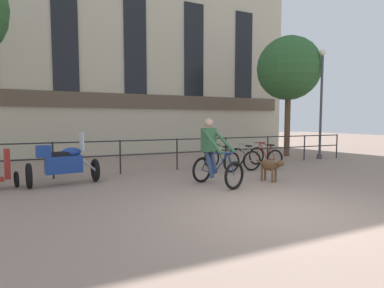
# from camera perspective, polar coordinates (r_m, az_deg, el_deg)

# --- Properties ---
(ground_plane) EXTENTS (60.00, 60.00, 0.00)m
(ground_plane) POSITION_cam_1_polar(r_m,az_deg,el_deg) (5.67, 17.39, -12.56)
(ground_plane) COLOR gray
(canal_railing) EXTENTS (15.05, 0.05, 1.05)m
(canal_railing) POSITION_cam_1_polar(r_m,az_deg,el_deg) (9.96, -2.87, -0.91)
(canal_railing) COLOR #232326
(canal_railing) RESTS_ON ground_plane
(building_facade) EXTENTS (18.00, 0.72, 9.38)m
(building_facade) POSITION_cam_1_polar(r_m,az_deg,el_deg) (15.74, -11.01, 15.49)
(building_facade) COLOR #BCB299
(building_facade) RESTS_ON ground_plane
(cyclist_with_bike) EXTENTS (1.01, 1.32, 1.70)m
(cyclist_with_bike) POSITION_cam_1_polar(r_m,az_deg,el_deg) (7.61, 4.09, -2.16)
(cyclist_with_bike) COLOR black
(cyclist_with_bike) RESTS_ON ground_plane
(dog) EXTENTS (0.40, 0.85, 0.61)m
(dog) POSITION_cam_1_polar(r_m,az_deg,el_deg) (8.33, 14.71, -4.01)
(dog) COLOR brown
(dog) RESTS_ON ground_plane
(parked_motorcycle) EXTENTS (1.77, 0.86, 1.35)m
(parked_motorcycle) POSITION_cam_1_polar(r_m,az_deg,el_deg) (8.32, -23.36, -3.36)
(parked_motorcycle) COLOR black
(parked_motorcycle) RESTS_ON ground_plane
(parked_bicycle_near_lamp) EXTENTS (0.82, 1.20, 0.86)m
(parked_bicycle_near_lamp) POSITION_cam_1_polar(r_m,az_deg,el_deg) (9.98, 5.59, -2.93)
(parked_bicycle_near_lamp) COLOR black
(parked_bicycle_near_lamp) RESTS_ON ground_plane
(parked_bicycle_mid_left) EXTENTS (0.75, 1.16, 0.86)m
(parked_bicycle_mid_left) POSITION_cam_1_polar(r_m,az_deg,el_deg) (10.46, 9.89, -2.64)
(parked_bicycle_mid_left) COLOR black
(parked_bicycle_mid_left) RESTS_ON ground_plane
(parked_bicycle_mid_right) EXTENTS (0.68, 1.12, 0.86)m
(parked_bicycle_mid_right) POSITION_cam_1_polar(r_m,az_deg,el_deg) (11.00, 13.80, -2.36)
(parked_bicycle_mid_right) COLOR black
(parked_bicycle_mid_right) RESTS_ON ground_plane
(street_lamp) EXTENTS (0.28, 0.28, 4.65)m
(street_lamp) POSITION_cam_1_polar(r_m,az_deg,el_deg) (14.01, 23.42, 8.03)
(street_lamp) COLOR #424247
(street_lamp) RESTS_ON ground_plane
(tree_canalside_right) EXTENTS (2.88, 2.88, 5.46)m
(tree_canalside_right) POSITION_cam_1_polar(r_m,az_deg,el_deg) (14.77, 17.93, 13.46)
(tree_canalside_right) COLOR brown
(tree_canalside_right) RESTS_ON ground_plane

